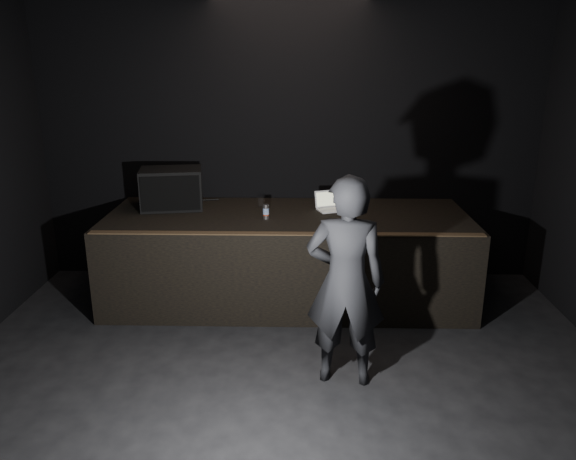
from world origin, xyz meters
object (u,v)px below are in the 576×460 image
at_px(stage_riser, 288,257).
at_px(person, 346,282).
at_px(laptop, 330,205).
at_px(beer_can, 266,212).
at_px(stage_monitor, 172,189).

relative_size(stage_riser, person, 2.21).
distance_m(laptop, person, 1.93).
relative_size(stage_riser, beer_can, 25.21).
bearing_deg(stage_monitor, person, -55.90).
xyz_separation_m(stage_riser, beer_can, (-0.23, -0.17, 0.58)).
height_order(laptop, beer_can, laptop).
distance_m(stage_monitor, laptop, 1.82).
relative_size(stage_monitor, beer_can, 4.77).
xyz_separation_m(stage_riser, laptop, (0.48, 0.23, 0.55)).
height_order(stage_riser, laptop, laptop).
bearing_deg(person, stage_riser, -67.15).
relative_size(laptop, beer_can, 2.34).
bearing_deg(stage_monitor, laptop, -10.30).
bearing_deg(stage_riser, stage_monitor, 169.37).
height_order(stage_monitor, person, person).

